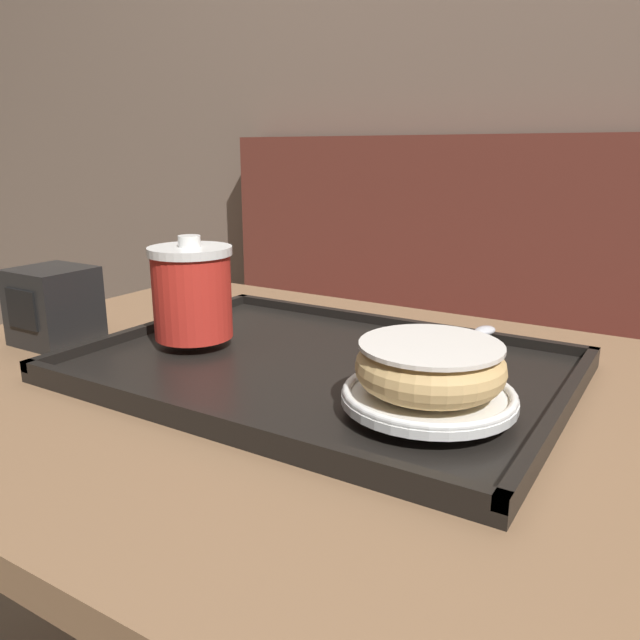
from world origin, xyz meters
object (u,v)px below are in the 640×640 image
coffee_cup_front (192,292)px  spoon (476,335)px  napkin_dispenser (54,306)px  donut_chocolate_glazed (430,366)px

coffee_cup_front → spoon: size_ratio=0.88×
coffee_cup_front → napkin_dispenser: coffee_cup_front is taller
coffee_cup_front → donut_chocolate_glazed: size_ratio=0.92×
donut_chocolate_glazed → napkin_dispenser: bearing=-178.7°
coffee_cup_front → donut_chocolate_glazed: bearing=-7.6°
spoon → napkin_dispenser: (-0.49, -0.23, 0.02)m
napkin_dispenser → spoon: bearing=25.3°
spoon → coffee_cup_front: bearing=134.7°
coffee_cup_front → donut_chocolate_glazed: 0.33m
coffee_cup_front → spoon: (0.30, 0.18, -0.05)m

